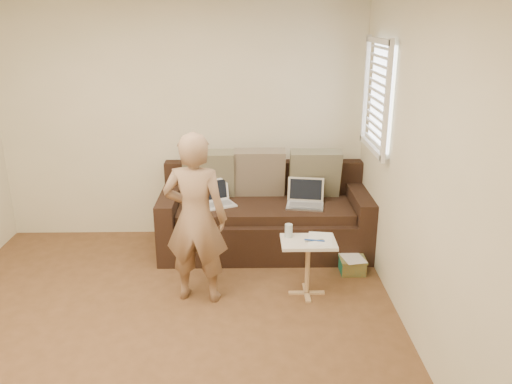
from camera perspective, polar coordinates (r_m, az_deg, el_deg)
floor at (r=4.22m, az=-11.05°, el=-16.47°), size 4.50×4.50×0.00m
wall_back at (r=5.78m, az=-8.17°, el=7.57°), size 4.00×0.00×4.00m
wall_right at (r=3.79m, az=18.88°, el=0.69°), size 0.00×4.50×4.50m
window_blinds at (r=5.09m, az=13.26°, el=10.30°), size 0.12×0.88×1.08m
sofa at (r=5.53m, az=0.97°, el=-2.22°), size 2.20×0.95×0.85m
pillow_left at (r=5.62m, az=-5.22°, el=1.98°), size 0.55×0.29×0.57m
pillow_mid at (r=5.63m, az=0.40°, el=2.10°), size 0.55×0.27×0.57m
pillow_right at (r=5.64m, az=6.52°, el=2.01°), size 0.55×0.28×0.57m
laptop_silver at (r=5.44m, az=5.43°, el=-1.62°), size 0.42×0.34×0.26m
laptop_white at (r=5.45m, az=-4.28°, el=-1.51°), size 0.43×0.39×0.26m
person at (r=4.46m, az=-6.69°, el=-2.93°), size 0.61×0.46×1.53m
side_table at (r=4.72m, az=5.70°, el=-8.31°), size 0.48×0.34×0.53m
drinking_glass at (r=4.64m, az=3.62°, el=-4.27°), size 0.07×0.07×0.12m
scissors at (r=4.59m, az=6.48°, el=-5.34°), size 0.20×0.14×0.02m
paper_on_table at (r=4.65m, az=7.11°, el=-5.15°), size 0.25×0.33×0.00m
striped_box at (r=5.25m, az=10.57°, el=-7.90°), size 0.25×0.25×0.16m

